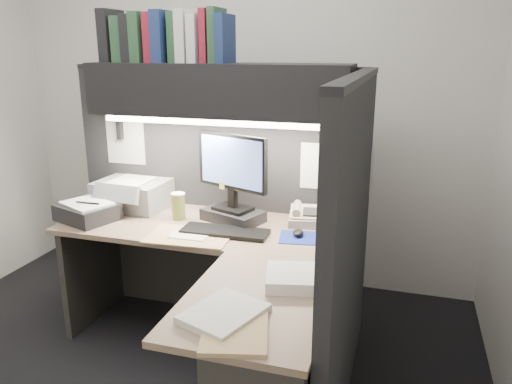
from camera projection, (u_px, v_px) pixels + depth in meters
wall_back at (239, 102)px, 3.66m from camera, size 3.50×0.04×2.70m
partition_back at (216, 195)px, 3.28m from camera, size 1.90×0.06×1.60m
partition_right at (348, 256)px, 2.32m from camera, size 0.06×1.50×1.60m
desk at (224, 325)px, 2.41m from camera, size 1.70×1.53×0.73m
overhead_shelf at (218, 90)px, 2.89m from camera, size 1.55×0.34×0.30m
task_light_tube at (210, 122)px, 2.81m from camera, size 1.32×0.04×0.04m
monitor at (233, 187)px, 2.95m from camera, size 0.47×0.33×0.53m
keyboard at (225, 232)px, 2.79m from camera, size 0.50×0.18×0.02m
mousepad at (300, 238)px, 2.74m from camera, size 0.26×0.24×0.00m
mouse at (298, 233)px, 2.75m from camera, size 0.07×0.10×0.03m
telephone at (306, 217)px, 2.95m from camera, size 0.23×0.24×0.08m
coffee_cup at (178, 207)px, 3.02m from camera, size 0.10×0.10×0.15m
printer at (135, 193)px, 3.27m from camera, size 0.46×0.40×0.18m
notebook_stack at (88, 212)px, 3.01m from camera, size 0.40×0.36×0.10m
open_folder at (190, 236)px, 2.75m from camera, size 0.48×0.33×0.01m
paper_stack_a at (299, 278)px, 2.20m from camera, size 0.33×0.30×0.06m
paper_stack_b at (224, 314)px, 1.93m from camera, size 0.33×0.37×0.03m
manila_stack at (235, 332)px, 1.82m from camera, size 0.31×0.35×0.02m
binder_row at (166, 38)px, 2.90m from camera, size 0.79×0.26×0.30m
pinned_papers at (257, 176)px, 2.76m from camera, size 1.76×1.31×0.51m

